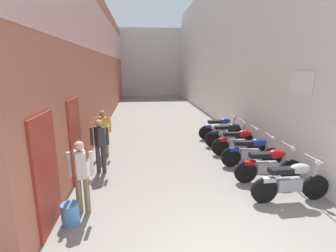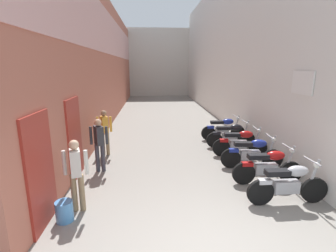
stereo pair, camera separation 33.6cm
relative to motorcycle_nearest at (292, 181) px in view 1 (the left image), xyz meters
name	(u,v)px [view 1 (the left image)]	position (x,y,z in m)	size (l,w,h in m)	color
ground_plane	(165,125)	(-2.09, 7.90, -0.50)	(38.99, 38.99, 0.00)	gray
building_left	(103,62)	(-5.31, 9.86, 2.77)	(0.45, 22.99, 6.47)	#B76651
building_right	(216,50)	(1.14, 9.90, 3.45)	(0.45, 22.99, 7.90)	silver
building_far_end	(151,63)	(-2.09, 22.39, 2.86)	(9.05, 2.00, 6.73)	beige
motorcycle_nearest	(292,181)	(0.00, 0.00, 0.00)	(1.85, 0.58, 1.04)	black
motorcycle_second	(269,164)	(0.00, 1.00, 0.00)	(1.85, 0.58, 1.04)	black
motorcycle_third	(252,151)	(0.00, 2.04, 0.00)	(1.85, 0.58, 1.04)	black
motorcycle_fourth	(239,141)	(0.00, 3.08, 0.00)	(1.85, 0.58, 1.04)	black
motorcycle_fifth	(229,134)	(0.00, 4.06, 0.00)	(1.85, 0.58, 1.04)	black
motorcycle_sixth	(221,128)	(0.00, 5.07, 0.00)	(1.85, 0.58, 1.04)	black
pedestrian_by_doorway	(81,172)	(-4.58, 0.05, 0.42)	(0.52, 0.39, 1.57)	#8C7251
pedestrian_mid_alley	(100,142)	(-4.51, 2.13, 0.42)	(0.52, 0.39, 1.57)	#383842
pedestrian_further_down	(103,130)	(-4.60, 3.56, 0.42)	(0.52, 0.39, 1.57)	#8C7251
water_jug_near_door	(70,214)	(-4.76, -0.32, -0.29)	(0.34, 0.34, 0.42)	#4C8CCC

